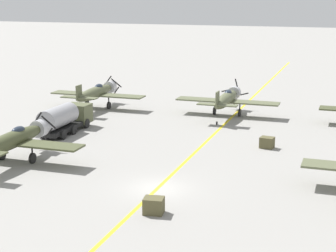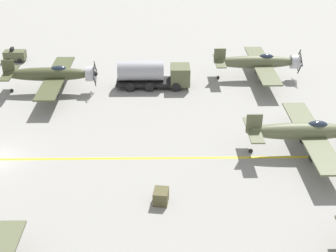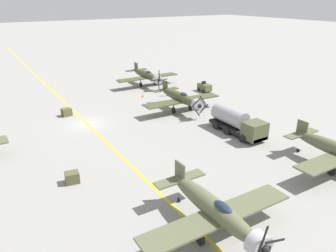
# 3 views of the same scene
# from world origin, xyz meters

# --- Properties ---
(ground_plane) EXTENTS (400.00, 400.00, 0.00)m
(ground_plane) POSITION_xyz_m (0.00, 0.00, 0.00)
(ground_plane) COLOR gray
(taxiway_stripe) EXTENTS (0.30, 160.00, 0.01)m
(taxiway_stripe) POSITION_xyz_m (0.00, 0.00, 0.00)
(taxiway_stripe) COLOR yellow
(taxiway_stripe) RESTS_ON ground
(airplane_far_center) EXTENTS (12.00, 9.98, 3.75)m
(airplane_far_center) POSITION_xyz_m (-0.75, 25.78, 2.01)
(airplane_far_center) COLOR #5D6243
(airplane_far_center) RESTS_ON ground
(airplane_mid_left) EXTENTS (12.00, 9.98, 3.65)m
(airplane_mid_left) POSITION_xyz_m (-13.60, 2.13, 2.01)
(airplane_mid_left) COLOR #464B2D
(airplane_mid_left) RESTS_ON ground
(airplane_near_left) EXTENTS (12.00, 9.98, 3.80)m
(airplane_near_left) POSITION_xyz_m (-16.23, -13.41, 2.01)
(airplane_near_left) COLOR #474C2D
(airplane_near_left) RESTS_ON ground
(fuel_tanker) EXTENTS (2.67, 8.00, 2.98)m
(fuel_tanker) POSITION_xyz_m (-14.71, 12.85, 1.51)
(fuel_tanker) COLOR black
(fuel_tanker) RESTS_ON ground
(tow_tractor) EXTENTS (1.57, 2.60, 1.79)m
(tow_tractor) POSITION_xyz_m (-23.08, -4.60, 0.79)
(tow_tractor) COLOR #515638
(tow_tractor) RESTS_ON ground
(ground_crew_walking) EXTENTS (0.38, 0.38, 1.73)m
(ground_crew_walking) POSITION_xyz_m (-15.90, -5.61, 0.94)
(ground_crew_walking) COLOR #334256
(ground_crew_walking) RESTS_ON ground
(supply_crate_by_tanker) EXTENTS (1.36, 1.18, 1.02)m
(supply_crate_by_tanker) POSITION_xyz_m (5.89, 13.63, 0.51)
(supply_crate_by_tanker) COLOR brown
(supply_crate_by_tanker) RESTS_ON ground
(supply_crate_mid_lane) EXTENTS (1.43, 1.24, 1.08)m
(supply_crate_mid_lane) POSITION_xyz_m (1.38, -4.58, 0.54)
(supply_crate_mid_lane) COLOR brown
(supply_crate_mid_lane) RESTS_ON ground
(traffic_cone) EXTENTS (0.36, 0.36, 0.55)m
(traffic_cone) POSITION_xyz_m (-12.13, -7.27, 0.28)
(traffic_cone) COLOR orange
(traffic_cone) RESTS_ON ground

